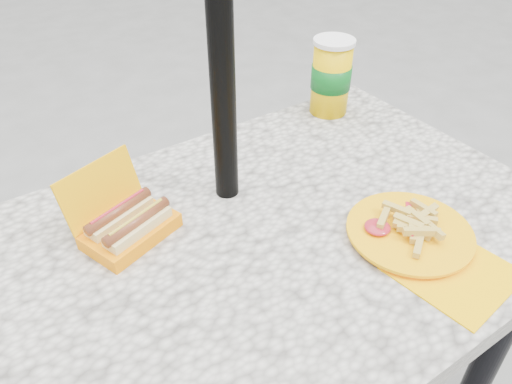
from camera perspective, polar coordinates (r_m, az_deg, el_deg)
picnic_table at (r=1.07m, az=1.43°, el=-8.90°), size 1.20×0.80×0.75m
umbrella_pole at (r=0.93m, az=-4.09°, el=17.40°), size 0.05×0.05×2.20m
hotdog_box at (r=1.00m, az=-14.47°, el=-3.51°), size 0.21×0.19×0.14m
fries_plate at (r=1.02m, az=17.45°, el=-4.59°), size 0.25×0.34×0.05m
soda_cup at (r=1.38m, az=8.57°, el=12.92°), size 0.11×0.11×0.20m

